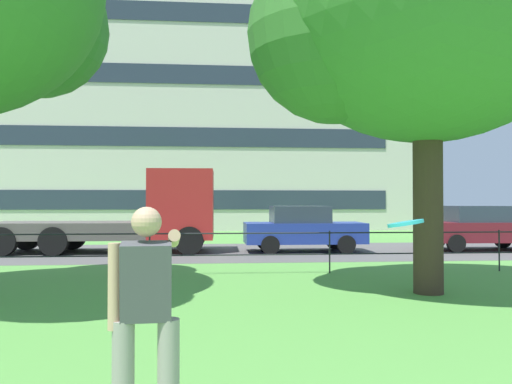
% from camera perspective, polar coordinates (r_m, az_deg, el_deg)
% --- Properties ---
extents(street_strip, '(80.00, 6.69, 0.01)m').
position_cam_1_polar(street_strip, '(17.98, -2.70, -6.42)').
color(street_strip, '#565454').
rests_on(street_strip, ground).
extents(park_fence, '(37.79, 0.04, 1.00)m').
position_cam_1_polar(park_fence, '(12.41, -1.62, -5.74)').
color(park_fence, '#232328').
rests_on(park_fence, ground).
extents(tree_small_lawn, '(7.10, 5.86, 7.77)m').
position_cam_1_polar(tree_small_lawn, '(10.97, 16.72, 18.37)').
color(tree_small_lawn, '#423023').
rests_on(tree_small_lawn, ground).
extents(person_thrower, '(0.51, 0.79, 1.65)m').
position_cam_1_polar(person_thrower, '(4.02, -11.71, -12.46)').
color(person_thrower, gray).
rests_on(person_thrower, ground).
extents(frisbee, '(0.34, 0.34, 0.07)m').
position_cam_1_polar(frisbee, '(4.17, 15.75, -3.25)').
color(frisbee, '#2DB2C6').
extents(flatbed_truck_center, '(7.35, 2.57, 2.75)m').
position_cam_1_polar(flatbed_truck_center, '(18.27, -12.56, -2.49)').
color(flatbed_truck_center, '#B22323').
rests_on(flatbed_truck_center, ground).
extents(car_blue_right, '(4.00, 1.82, 1.54)m').
position_cam_1_polar(car_blue_right, '(18.00, 5.06, -3.93)').
color(car_blue_right, '#233899').
rests_on(car_blue_right, ground).
extents(car_maroon_far_left, '(4.04, 1.90, 1.54)m').
position_cam_1_polar(car_maroon_far_left, '(20.14, 22.85, -3.55)').
color(car_maroon_far_left, maroon).
rests_on(car_maroon_far_left, ground).
extents(apartment_building_background, '(27.35, 15.68, 14.72)m').
position_cam_1_polar(apartment_building_background, '(38.52, -6.65, 7.44)').
color(apartment_building_background, beige).
rests_on(apartment_building_background, ground).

